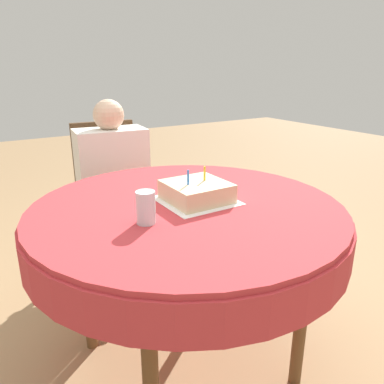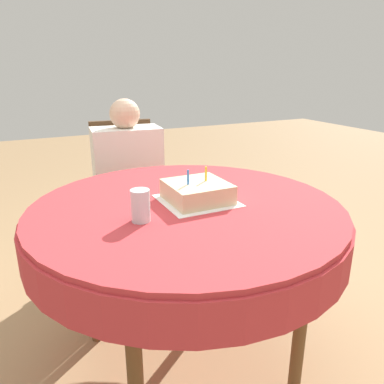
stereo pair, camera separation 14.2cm
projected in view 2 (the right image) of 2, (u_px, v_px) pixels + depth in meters
name	position (u px, v px, depth m)	size (l,w,h in m)	color
ground_plane	(187.00, 362.00, 1.66)	(12.00, 12.00, 0.00)	#A37F56
dining_table	(186.00, 225.00, 1.44)	(1.20, 1.20, 0.75)	#BC3338
chair	(127.00, 192.00, 2.33)	(0.46, 0.46, 0.93)	#4C331E
person	(129.00, 173.00, 2.20)	(0.41, 0.35, 1.07)	#DBB293
napkin	(197.00, 201.00, 1.45)	(0.27, 0.27, 0.00)	white
birthday_cake	(197.00, 191.00, 1.44)	(0.22, 0.22, 0.13)	beige
drinking_glass	(140.00, 206.00, 1.25)	(0.07, 0.07, 0.11)	silver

